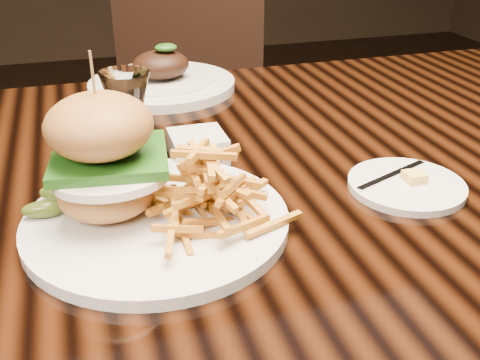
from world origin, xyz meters
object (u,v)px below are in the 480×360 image
object	(u,v)px
wine_glass	(127,107)
far_dish	(162,81)
chair_far	(186,99)
dining_table	(223,207)
burger_plate	(152,183)

from	to	relation	value
wine_glass	far_dish	distance (m)	0.45
wine_glass	chair_far	distance (m)	1.04
dining_table	burger_plate	bearing A→B (deg)	-129.41
dining_table	wine_glass	size ratio (longest dim) A/B	9.74
wine_glass	burger_plate	bearing A→B (deg)	-81.46
dining_table	burger_plate	world-z (taller)	burger_plate
burger_plate	far_dish	bearing A→B (deg)	98.67
dining_table	chair_far	distance (m)	0.90
burger_plate	far_dish	distance (m)	0.52
burger_plate	far_dish	xyz separation A→B (m)	(0.09, 0.51, -0.04)
burger_plate	far_dish	world-z (taller)	burger_plate
far_dish	dining_table	bearing A→B (deg)	-85.70
wine_glass	far_dish	bearing A→B (deg)	75.69
wine_glass	chair_far	size ratio (longest dim) A/B	0.17
dining_table	wine_glass	xyz separation A→B (m)	(-0.13, -0.06, 0.20)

